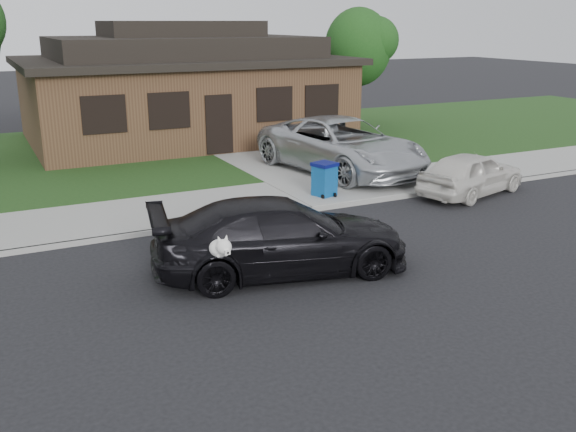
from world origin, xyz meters
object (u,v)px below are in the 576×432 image
white_compact (471,173)px  recycling_bin (324,179)px  sedan (281,237)px  minivan (342,145)px

white_compact → recycling_bin: size_ratio=3.89×
sedan → recycling_bin: bearing=-27.6°
minivan → recycling_bin: bearing=-139.1°
sedan → minivan: size_ratio=0.87×
recycling_bin → white_compact: bearing=-35.6°
white_compact → recycling_bin: bearing=55.9°
minivan → recycling_bin: 3.04m
sedan → minivan: minivan is taller
white_compact → recycling_bin: (-4.03, 1.34, -0.03)m
minivan → recycling_bin: size_ratio=6.48×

